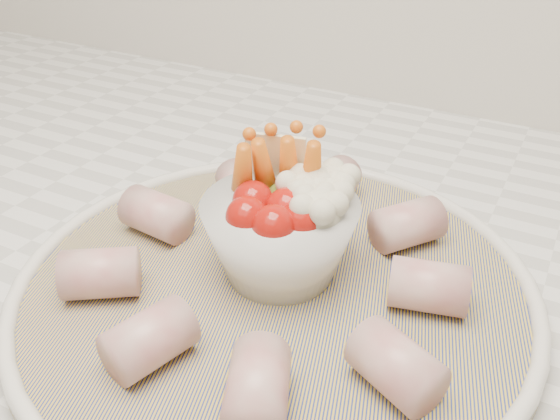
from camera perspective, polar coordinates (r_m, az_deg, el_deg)
The scene contains 3 objects.
serving_platter at distance 0.46m, azimuth -0.51°, elevation -7.03°, with size 0.47×0.47×0.02m.
veggie_bowl at distance 0.45m, azimuth 0.39°, elevation -1.34°, with size 0.11×0.11×0.10m.
cured_meat_rolls at distance 0.45m, azimuth -0.52°, elevation -4.85°, with size 0.28×0.29×0.04m.
Camera 1 is at (0.22, 1.02, 1.22)m, focal length 40.00 mm.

